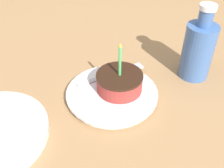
% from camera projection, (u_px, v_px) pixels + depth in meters
% --- Properties ---
extents(ground_plane, '(2.40, 2.40, 0.04)m').
position_uv_depth(ground_plane, '(109.00, 96.00, 0.69)').
color(ground_plane, '#9E754C').
rests_on(ground_plane, ground).
extents(plate, '(0.23, 0.23, 0.02)m').
position_uv_depth(plate, '(112.00, 94.00, 0.65)').
color(plate, silver).
rests_on(plate, ground_plane).
extents(cake_slice, '(0.11, 0.11, 0.13)m').
position_uv_depth(cake_slice, '(120.00, 81.00, 0.64)').
color(cake_slice, '#99332D').
rests_on(cake_slice, plate).
extents(fork, '(0.11, 0.18, 0.00)m').
position_uv_depth(fork, '(116.00, 73.00, 0.69)').
color(fork, '#B2B2B7').
rests_on(fork, plate).
extents(bottle, '(0.08, 0.08, 0.20)m').
position_uv_depth(bottle, '(198.00, 49.00, 0.68)').
color(bottle, '#3F66A5').
rests_on(bottle, ground_plane).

